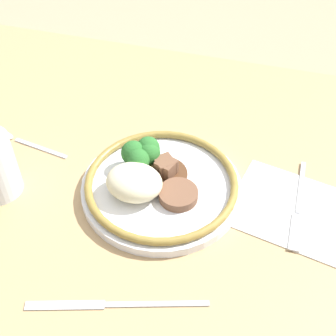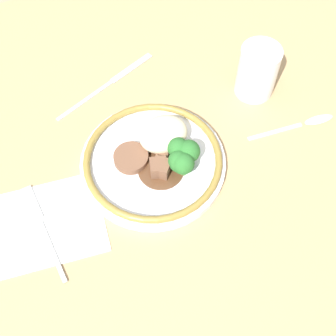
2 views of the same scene
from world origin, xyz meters
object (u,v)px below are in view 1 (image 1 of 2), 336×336
at_px(knife, 110,305).
at_px(fork, 298,212).
at_px(plate, 157,181).
at_px(spoon, 10,137).

bearing_deg(knife, fork, -151.50).
xyz_separation_m(plate, knife, (-0.00, 0.20, -0.02)).
distance_m(fork, spoon, 0.49).
distance_m(plate, spoon, 0.28).
bearing_deg(fork, spoon, -94.04).
height_order(plate, knife, plate).
height_order(fork, knife, fork).
distance_m(fork, knife, 0.30).
height_order(plate, fork, plate).
xyz_separation_m(knife, spoon, (0.28, -0.25, 0.00)).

